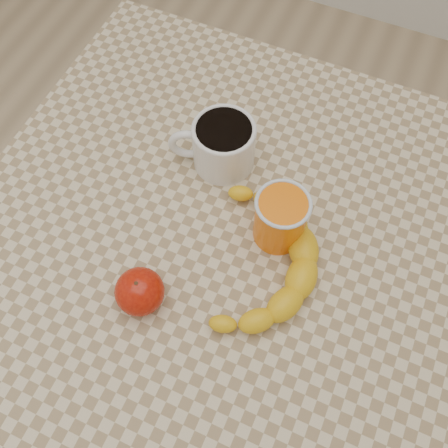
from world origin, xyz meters
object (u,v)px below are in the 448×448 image
at_px(table, 224,253).
at_px(coffee_mug, 222,144).
at_px(orange_juice_glass, 280,218).
at_px(banana, 261,261).
at_px(apple, 140,291).

xyz_separation_m(table, coffee_mug, (-0.06, 0.12, 0.13)).
distance_m(coffee_mug, orange_juice_glass, 0.16).
bearing_deg(banana, orange_juice_glass, 80.88).
bearing_deg(apple, table, 67.60).
height_order(table, orange_juice_glass, orange_juice_glass).
bearing_deg(table, orange_juice_glass, 19.99).
xyz_separation_m(table, orange_juice_glass, (0.08, 0.03, 0.13)).
bearing_deg(orange_juice_glass, coffee_mug, 145.97).
xyz_separation_m(apple, banana, (0.14, 0.11, -0.01)).
height_order(orange_juice_glass, apple, orange_juice_glass).
bearing_deg(banana, table, 148.85).
distance_m(apple, banana, 0.18).
bearing_deg(coffee_mug, banana, -49.57).
distance_m(coffee_mug, apple, 0.27).
bearing_deg(coffee_mug, apple, -91.33).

